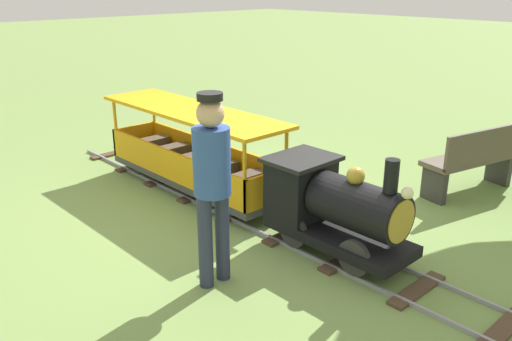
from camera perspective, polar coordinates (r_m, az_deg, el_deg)
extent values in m
plane|color=#75934C|center=(5.92, -1.92, -4.32)|extent=(60.00, 60.00, 0.00)
cube|color=gray|center=(5.99, 0.25, -3.80)|extent=(0.03, 6.40, 0.04)
cube|color=gray|center=(5.72, -3.01, -5.02)|extent=(0.03, 6.40, 0.04)
cube|color=#4C3828|center=(8.07, -14.97, 1.77)|extent=(0.69, 0.14, 0.03)
cube|color=#4C3828|center=(7.47, -12.34, 0.56)|extent=(0.69, 0.14, 0.03)
cube|color=#4C3828|center=(6.90, -9.25, -0.85)|extent=(0.69, 0.14, 0.03)
cube|color=#4C3828|center=(6.36, -5.63, -2.51)|extent=(0.69, 0.14, 0.03)
cube|color=#4C3828|center=(5.86, -1.34, -4.45)|extent=(0.69, 0.14, 0.03)
cube|color=#4C3828|center=(5.40, 3.74, -6.70)|extent=(0.69, 0.14, 0.03)
cube|color=#4C3828|center=(5.00, 9.76, -9.27)|extent=(0.69, 0.14, 0.03)
cube|color=#4C3828|center=(4.67, 16.83, -12.11)|extent=(0.69, 0.14, 0.03)
cube|color=#4C3828|center=(4.44, 24.97, -15.10)|extent=(0.69, 0.14, 0.03)
cube|color=black|center=(4.97, 8.77, -6.83)|extent=(0.57, 1.40, 0.10)
cylinder|color=black|center=(4.72, 10.89, -3.79)|extent=(0.44, 0.85, 0.44)
cylinder|color=#B7932D|center=(4.51, 15.24, -5.30)|extent=(0.37, 0.02, 0.37)
cylinder|color=black|center=(4.43, 14.27, -0.58)|extent=(0.12, 0.12, 0.28)
sphere|color=#B7932D|center=(4.65, 10.61, -0.56)|extent=(0.16, 0.16, 0.16)
cube|color=black|center=(5.12, 4.80, -1.89)|extent=(0.57, 0.45, 0.55)
cube|color=black|center=(5.02, 4.89, 1.25)|extent=(0.65, 0.53, 0.04)
sphere|color=#F2EAB2|center=(4.40, 15.87, -2.34)|extent=(0.10, 0.10, 0.10)
cylinder|color=#2D2D2D|center=(4.97, 13.57, -7.35)|extent=(0.05, 0.32, 0.32)
cylinder|color=#2D2D2D|center=(4.63, 10.44, -9.18)|extent=(0.05, 0.32, 0.32)
cylinder|color=#2D2D2D|center=(5.33, 7.32, -4.98)|extent=(0.05, 0.32, 0.32)
cylinder|color=#2D2D2D|center=(5.02, 4.02, -6.47)|extent=(0.05, 0.32, 0.32)
cube|color=#3F3F3F|center=(6.44, -6.71, -0.68)|extent=(0.65, 2.60, 0.08)
cube|color=orange|center=(6.55, -4.66, 1.72)|extent=(0.04, 2.60, 0.35)
cube|color=orange|center=(6.21, -9.03, 0.51)|extent=(0.04, 2.60, 0.35)
cube|color=orange|center=(5.45, 1.30, -2.00)|extent=(0.65, 0.04, 0.35)
cube|color=orange|center=(7.40, -12.74, 3.42)|extent=(0.65, 0.04, 0.35)
cylinder|color=orange|center=(5.60, 3.24, 0.75)|extent=(0.04, 0.04, 0.75)
cylinder|color=orange|center=(5.21, -1.22, -0.69)|extent=(0.04, 0.04, 0.75)
cylinder|color=orange|center=(7.47, -10.80, 5.31)|extent=(0.04, 0.04, 0.75)
cylinder|color=orange|center=(7.18, -14.74, 4.43)|extent=(0.04, 0.04, 0.75)
cube|color=orange|center=(6.21, -7.01, 6.34)|extent=(0.75, 2.70, 0.04)
cube|color=brown|center=(7.12, -11.21, 2.43)|extent=(0.49, 0.20, 0.24)
cube|color=brown|center=(6.75, -9.11, 1.59)|extent=(0.49, 0.20, 0.24)
cube|color=brown|center=(6.39, -6.77, 0.66)|extent=(0.49, 0.20, 0.24)
cube|color=brown|center=(6.05, -4.15, -0.37)|extent=(0.49, 0.20, 0.24)
cube|color=brown|center=(5.72, -1.23, -1.53)|extent=(0.49, 0.20, 0.24)
cylinder|color=#262626|center=(5.93, 0.32, -2.59)|extent=(0.04, 0.24, 0.24)
cylinder|color=#262626|center=(5.66, -2.97, -3.77)|extent=(0.04, 0.24, 0.24)
cylinder|color=#262626|center=(7.28, -9.59, 1.43)|extent=(0.04, 0.24, 0.24)
cylinder|color=#262626|center=(7.06, -12.59, 0.63)|extent=(0.04, 0.24, 0.24)
cylinder|color=#282D47|center=(4.49, -3.61, -6.95)|extent=(0.12, 0.12, 0.80)
cylinder|color=#282D47|center=(4.39, -5.43, -7.66)|extent=(0.12, 0.12, 0.80)
cylinder|color=#2D4C99|center=(4.18, -4.75, 0.96)|extent=(0.30, 0.30, 0.55)
sphere|color=tan|center=(4.07, -4.91, 6.10)|extent=(0.22, 0.22, 0.22)
cylinder|color=black|center=(4.04, -4.96, 7.89)|extent=(0.20, 0.20, 0.06)
cube|color=brown|center=(6.79, 21.93, 1.21)|extent=(1.36, 0.68, 0.06)
cube|color=brown|center=(6.64, 23.35, 2.41)|extent=(1.28, 0.33, 0.40)
cube|color=#333333|center=(6.44, 18.52, -1.35)|extent=(0.15, 0.33, 0.42)
cube|color=#333333|center=(7.30, 24.52, 0.33)|extent=(0.15, 0.33, 0.42)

